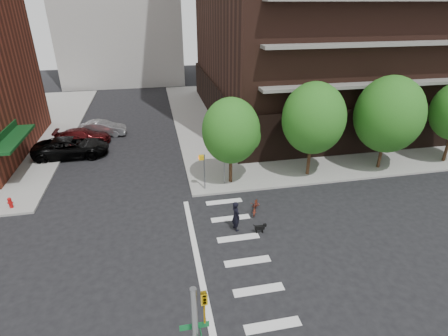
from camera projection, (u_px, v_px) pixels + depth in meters
ground at (189, 270)px, 17.39m from camera, size 120.00×120.00×0.00m
sidewalk_ne at (338, 111)px, 41.80m from camera, size 39.00×33.00×0.15m
crosswalk at (232, 263)px, 17.79m from camera, size 3.85×13.00×0.01m
tree_a at (231, 131)px, 23.85m from camera, size 4.00×4.00×5.90m
tree_b at (314, 118)px, 24.72m from camera, size 4.50×4.50×6.65m
tree_c at (389, 115)px, 25.85m from camera, size 5.00×5.00×6.80m
pedestrian_signal at (209, 165)px, 23.99m from camera, size 2.18×0.67×2.60m
fire_hydrant at (10, 202)px, 22.13m from camera, size 0.24×0.24×0.73m
parked_car_black at (71, 147)px, 29.58m from camera, size 2.89×6.11×1.69m
parked_car_maroon at (83, 136)px, 32.35m from camera, size 2.07×4.93×1.42m
parked_car_silver at (102, 128)px, 34.21m from camera, size 1.90×4.64×1.50m
scooter at (256, 206)px, 21.96m from camera, size 1.19×1.77×0.88m
dog_walker at (236, 216)px, 20.05m from camera, size 0.77×0.61×1.85m
dog at (260, 227)px, 20.01m from camera, size 0.66×0.20×0.56m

